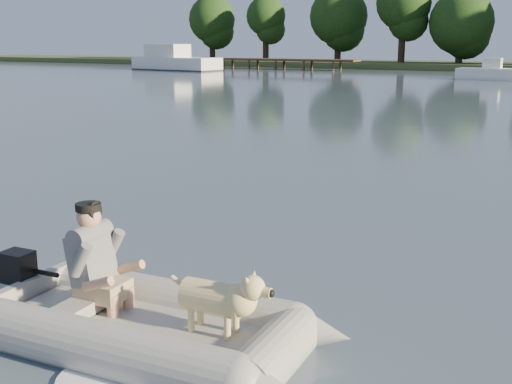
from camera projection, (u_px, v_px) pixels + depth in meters
The scene contains 8 objects.
water at pixel (121, 298), 6.91m from camera, with size 160.00×160.00×0.00m, color slate.
dock at pixel (271, 64), 63.30m from camera, with size 18.00×2.00×1.04m, color #4C331E, non-canonical shape.
dinghy at pixel (150, 285), 5.73m from camera, with size 4.35×2.81×1.33m, color #969692, non-canonical shape.
man at pixel (93, 255), 6.02m from camera, with size 0.69×0.59×1.03m, color slate, non-canonical shape.
dog at pixel (213, 302), 5.54m from camera, with size 0.89×0.32×0.59m, color #CFBB77, non-canonical shape.
outboard_motor at pixel (19, 285), 6.46m from camera, with size 0.40×0.28×0.75m, color black, non-canonical shape.
cabin_cruiser at pixel (176, 57), 60.52m from camera, with size 9.30×3.32×2.88m, color white, non-canonical shape.
motorboat at pixel (495, 65), 45.40m from camera, with size 5.32×2.05×2.25m, color white, non-canonical shape.
Camera 1 is at (4.45, -4.91, 2.69)m, focal length 45.00 mm.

